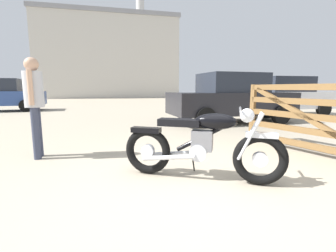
{
  "coord_description": "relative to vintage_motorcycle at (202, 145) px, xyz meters",
  "views": [
    {
      "loc": [
        -1.06,
        -2.41,
        1.16
      ],
      "look_at": [
        -0.1,
        1.4,
        0.55
      ],
      "focal_mm": 25.62,
      "sensor_mm": 36.0,
      "label": 1
    }
  ],
  "objects": [
    {
      "name": "vintage_motorcycle",
      "position": [
        0.0,
        0.0,
        0.0
      ],
      "size": [
        1.86,
        1.14,
        0.94
      ],
      "rotation": [
        0.0,
        0.0,
        -0.52
      ],
      "color": "black",
      "rests_on": "ground_plane"
    },
    {
      "name": "bystander",
      "position": [
        -2.32,
        1.58,
        0.57
      ],
      "size": [
        0.3,
        0.46,
        1.66
      ],
      "rotation": [
        0.0,
        0.0,
        0.05
      ],
      "color": "#383D51",
      "rests_on": "ground_plane"
    },
    {
      "name": "timber_gate",
      "position": [
        2.38,
        0.49,
        0.25
      ],
      "size": [
        0.84,
        2.47,
        1.6
      ],
      "rotation": [
        0.0,
        0.0,
        1.85
      ],
      "color": "brown",
      "rests_on": "ground_plane"
    },
    {
      "name": "pale_sedan_back",
      "position": [
        2.96,
        4.68,
        0.38
      ],
      "size": [
        4.26,
        2.05,
        1.67
      ],
      "rotation": [
        0.0,
        0.0,
        3.18
      ],
      "color": "black",
      "rests_on": "ground_plane"
    },
    {
      "name": "ground_plane",
      "position": [
        -0.09,
        -0.38,
        -0.45
      ],
      "size": [
        80.0,
        80.0,
        0.0
      ],
      "primitive_type": "plane",
      "color": "tan"
    },
    {
      "name": "white_estate_far",
      "position": [
        6.41,
        6.35,
        0.38
      ],
      "size": [
        4.25,
        2.02,
        1.67
      ],
      "rotation": [
        0.0,
        0.0,
        3.11
      ],
      "color": "black",
      "rests_on": "ground_plane"
    },
    {
      "name": "industrial_building",
      "position": [
        -0.66,
        31.56,
        4.81
      ],
      "size": [
        17.39,
        9.4,
        20.89
      ],
      "rotation": [
        0.0,
        0.0,
        -0.01
      ],
      "color": "beige",
      "rests_on": "ground_plane"
    }
  ]
}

